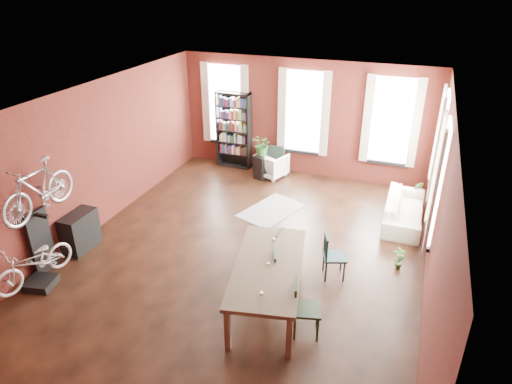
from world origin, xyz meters
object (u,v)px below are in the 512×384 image
at_px(bookshelf, 234,130).
at_px(dining_table, 268,285).
at_px(cream_sofa, 405,206).
at_px(dining_chair_b, 271,249).
at_px(white_armchair, 272,164).
at_px(bike_trainer, 41,283).
at_px(dining_chair_a, 264,275).
at_px(plant_stand, 261,167).
at_px(dining_chair_d, 335,256).
at_px(dining_chair_c, 307,309).
at_px(console_table, 80,231).
at_px(bicycle_floor, 30,245).

bearing_deg(bookshelf, dining_table, -61.93).
bearing_deg(cream_sofa, bookshelf, 71.05).
bearing_deg(dining_chair_b, white_armchair, -159.68).
bearing_deg(bike_trainer, dining_chair_b, 28.13).
bearing_deg(bike_trainer, white_armchair, 68.74).
distance_m(dining_chair_a, plant_stand, 5.11).
bearing_deg(plant_stand, white_armchair, 44.08).
height_order(dining_table, plant_stand, dining_table).
distance_m(dining_table, dining_chair_a, 0.25).
relative_size(dining_chair_b, dining_chair_d, 0.94).
xyz_separation_m(dining_chair_b, bike_trainer, (-3.79, -2.03, -0.35)).
bearing_deg(bookshelf, dining_chair_b, -59.47).
bearing_deg(dining_chair_c, bookshelf, 18.06).
xyz_separation_m(bookshelf, white_armchair, (1.28, -0.34, -0.72)).
relative_size(dining_table, bookshelf, 1.11).
xyz_separation_m(dining_table, white_armchair, (-1.68, 5.21, -0.04)).
relative_size(dining_chair_b, dining_chair_c, 0.89).
xyz_separation_m(bookshelf, console_table, (-1.28, -5.20, -0.70)).
xyz_separation_m(dining_table, plant_stand, (-1.91, 4.99, -0.08)).
xyz_separation_m(dining_table, cream_sofa, (1.99, 3.85, -0.01)).
distance_m(dining_chair_c, bike_trainer, 4.94).
distance_m(dining_chair_c, dining_chair_d, 1.64).
bearing_deg(bike_trainer, console_table, 96.19).
bearing_deg(dining_chair_d, white_armchair, 12.76).
bearing_deg(dining_chair_b, dining_table, 18.07).
distance_m(dining_chair_c, bicycle_floor, 4.95).
height_order(dining_chair_d, console_table, dining_chair_d).
xyz_separation_m(bookshelf, bike_trainer, (-1.14, -6.53, -1.03)).
relative_size(dining_chair_c, bike_trainer, 1.96).
relative_size(dining_chair_c, plant_stand, 1.43).
xyz_separation_m(console_table, bicycle_floor, (0.14, -1.35, 0.50)).
bearing_deg(console_table, bike_trainer, -83.81).
distance_m(dining_chair_a, console_table, 4.10).
relative_size(dining_table, bicycle_floor, 1.61).
distance_m(dining_table, dining_chair_b, 1.09).
bearing_deg(dining_chair_a, bookshelf, -174.05).
height_order(dining_chair_a, dining_chair_d, dining_chair_a).
height_order(dining_chair_b, bookshelf, bookshelf).
xyz_separation_m(dining_chair_b, plant_stand, (-1.61, 3.95, -0.09)).
bearing_deg(bicycle_floor, dining_table, 25.81).
relative_size(dining_chair_a, dining_chair_b, 1.07).
height_order(dining_chair_b, cream_sofa, dining_chair_b).
bearing_deg(bicycle_floor, bike_trainer, 90.14).
height_order(bookshelf, console_table, bookshelf).
relative_size(dining_chair_d, white_armchair, 1.20).
distance_m(white_armchair, bike_trainer, 6.65).
bearing_deg(bookshelf, white_armchair, -14.84).
distance_m(dining_chair_b, dining_chair_c, 1.84).
distance_m(bookshelf, bike_trainer, 6.71).
distance_m(dining_table, plant_stand, 5.34).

